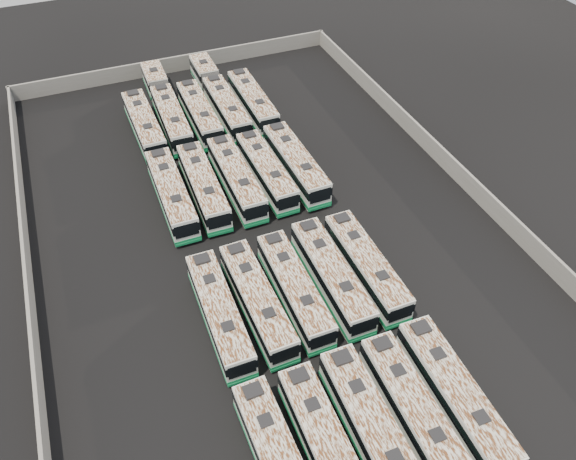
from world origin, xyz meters
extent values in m
plane|color=black|center=(0.00, 0.00, 0.00)|extent=(140.00, 140.00, 0.00)
cube|color=slate|center=(0.00, 36.30, 1.10)|extent=(45.20, 0.30, 2.20)
cube|color=slate|center=(22.30, 0.00, 1.10)|extent=(0.30, 73.20, 2.20)
cube|color=slate|center=(-22.30, 0.00, 1.10)|extent=(0.30, 73.20, 2.20)
cube|color=beige|center=(-7.68, -22.91, 3.14)|extent=(2.68, 11.84, 0.07)
cube|color=black|center=(-7.73, -20.27, 3.24)|extent=(0.97, 0.97, 0.14)
cube|color=black|center=(-7.77, -17.86, 3.29)|extent=(1.32, 1.13, 0.26)
cylinder|color=black|center=(-8.82, -19.08, 0.50)|extent=(0.30, 1.01, 1.00)
cylinder|color=black|center=(-6.68, -19.04, 0.50)|extent=(0.30, 1.01, 1.00)
cube|color=silver|center=(-4.31, -23.03, 1.73)|extent=(2.59, 12.05, 2.76)
cube|color=#107642|center=(-4.31, -23.03, 0.72)|extent=(2.64, 12.10, 0.42)
cube|color=black|center=(-4.31, -23.03, 2.19)|extent=(2.65, 12.11, 0.92)
cube|color=beige|center=(-4.31, -23.03, 3.14)|extent=(2.53, 11.81, 0.07)
cube|color=black|center=(-4.29, -20.38, 3.24)|extent=(0.96, 0.96, 0.14)
cube|color=black|center=(-4.28, -17.97, 3.29)|extent=(1.31, 1.11, 0.26)
cylinder|color=black|center=(-5.36, -19.17, 0.50)|extent=(0.29, 1.00, 1.00)
cylinder|color=black|center=(-3.21, -19.18, 0.50)|extent=(0.29, 1.00, 1.00)
cube|color=silver|center=(-0.85, -23.09, 1.80)|extent=(2.81, 12.53, 2.86)
cube|color=#107642|center=(-0.85, -23.09, 0.75)|extent=(2.86, 12.59, 0.44)
cube|color=black|center=(-0.85, -23.09, 2.27)|extent=(2.87, 12.60, 0.96)
cube|color=beige|center=(-0.85, -23.09, 3.26)|extent=(2.75, 12.28, 0.07)
cube|color=black|center=(-0.89, -25.84, 3.36)|extent=(1.01, 1.01, 0.15)
cube|color=black|center=(-0.80, -20.34, 3.36)|extent=(1.01, 1.01, 0.15)
cube|color=black|center=(-0.76, -17.84, 3.41)|extent=(1.37, 1.17, 0.27)
cylinder|color=black|center=(-1.90, -19.07, 0.52)|extent=(0.31, 1.05, 1.04)
cylinder|color=black|center=(0.33, -19.11, 0.52)|extent=(0.31, 1.05, 1.04)
cube|color=silver|center=(2.56, -22.90, 1.74)|extent=(2.73, 12.12, 2.77)
cube|color=#107642|center=(2.56, -22.90, 0.72)|extent=(2.78, 12.17, 0.42)
cube|color=black|center=(2.56, -22.90, 2.19)|extent=(2.79, 12.18, 0.93)
cube|color=beige|center=(2.56, -22.90, 3.15)|extent=(2.68, 11.88, 0.07)
cube|color=black|center=(2.52, -25.56, 3.25)|extent=(0.97, 0.97, 0.14)
cube|color=black|center=(2.61, -20.24, 3.25)|extent=(0.97, 0.97, 0.14)
cube|color=black|center=(2.65, -17.83, 3.30)|extent=(1.33, 1.13, 0.26)
cylinder|color=black|center=(1.56, -19.01, 0.50)|extent=(0.30, 1.01, 1.01)
cylinder|color=black|center=(3.71, -19.05, 0.50)|extent=(0.30, 1.01, 1.01)
cube|color=silver|center=(6.00, -22.90, 1.78)|extent=(2.86, 12.46, 2.84)
cube|color=#107642|center=(6.00, -22.90, 0.74)|extent=(2.91, 12.51, 0.43)
cube|color=black|center=(6.00, -22.90, 2.25)|extent=(2.92, 12.52, 0.95)
cube|color=beige|center=(6.00, -22.90, 3.24)|extent=(2.80, 12.21, 0.07)
cube|color=black|center=(5.94, -25.63, 3.34)|extent=(1.00, 1.00, 0.14)
cube|color=black|center=(6.06, -20.17, 3.34)|extent=(1.00, 1.00, 0.14)
cube|color=black|center=(6.11, -17.69, 3.39)|extent=(1.37, 1.17, 0.27)
cylinder|color=black|center=(4.81, -26.85, 0.52)|extent=(0.31, 1.04, 1.03)
cylinder|color=black|center=(7.02, -26.90, 0.52)|extent=(0.31, 1.04, 1.03)
cylinder|color=black|center=(4.98, -18.91, 0.52)|extent=(0.31, 1.04, 1.03)
cylinder|color=black|center=(7.19, -18.96, 0.52)|extent=(0.31, 1.04, 1.03)
cube|color=silver|center=(-7.67, -9.16, 1.73)|extent=(2.64, 12.06, 2.76)
cube|color=#107642|center=(-7.67, -9.16, 0.72)|extent=(2.69, 12.12, 0.42)
cube|color=black|center=(-7.67, -9.16, 2.19)|extent=(2.70, 12.13, 0.92)
cube|color=black|center=(-7.73, -15.20, 2.06)|extent=(2.21, 0.08, 1.45)
cube|color=#107642|center=(-7.73, -15.20, 0.52)|extent=(2.51, 0.13, 0.28)
cube|color=beige|center=(-7.67, -9.16, 3.14)|extent=(2.59, 11.82, 0.07)
cube|color=black|center=(-7.69, -11.81, 3.24)|extent=(0.96, 0.96, 0.14)
cube|color=black|center=(-7.64, -6.51, 3.24)|extent=(0.96, 0.96, 0.14)
cube|color=black|center=(-7.61, -4.11, 3.29)|extent=(1.32, 1.12, 0.26)
cylinder|color=black|center=(-8.78, -13.00, 0.50)|extent=(0.29, 1.01, 1.00)
cylinder|color=black|center=(-6.63, -13.03, 0.50)|extent=(0.29, 1.01, 1.00)
cylinder|color=black|center=(-8.70, -5.30, 0.50)|extent=(0.29, 1.01, 1.00)
cylinder|color=black|center=(-6.55, -5.32, 0.50)|extent=(0.29, 1.01, 1.00)
cube|color=silver|center=(-4.33, -9.13, 1.74)|extent=(2.79, 12.18, 2.78)
cube|color=#107642|center=(-4.33, -9.13, 0.73)|extent=(2.84, 12.23, 0.42)
cube|color=black|center=(-4.33, -9.13, 2.20)|extent=(2.85, 12.24, 0.93)
cube|color=black|center=(-4.20, -15.22, 2.07)|extent=(2.22, 0.11, 1.47)
cube|color=#107642|center=(-4.20, -15.22, 0.53)|extent=(2.53, 0.15, 0.28)
cube|color=beige|center=(-4.33, -9.13, 3.16)|extent=(2.73, 11.94, 0.07)
cube|color=black|center=(-4.27, -11.80, 3.27)|extent=(0.98, 0.98, 0.14)
cube|color=black|center=(-4.39, -6.47, 3.27)|extent=(0.98, 0.98, 0.14)
cube|color=black|center=(-4.44, -4.04, 3.32)|extent=(1.34, 1.14, 0.26)
cylinder|color=black|center=(-5.33, -13.04, 0.51)|extent=(0.30, 1.02, 1.01)
cylinder|color=black|center=(-3.16, -12.99, 0.51)|extent=(0.30, 1.02, 1.01)
cylinder|color=black|center=(-5.49, -5.28, 0.51)|extent=(0.30, 1.02, 1.01)
cylinder|color=black|center=(-3.33, -5.23, 0.51)|extent=(0.30, 1.02, 1.01)
cube|color=silver|center=(-0.90, -9.09, 1.72)|extent=(2.56, 11.98, 2.74)
cube|color=#107642|center=(-0.90, -9.09, 0.72)|extent=(2.61, 12.03, 0.42)
cube|color=black|center=(-0.90, -9.09, 2.17)|extent=(2.62, 12.04, 0.92)
cube|color=black|center=(-0.93, -15.09, 2.04)|extent=(2.19, 0.07, 1.45)
cube|color=#107642|center=(-0.93, -15.09, 0.52)|extent=(2.49, 0.11, 0.28)
cube|color=beige|center=(-0.90, -9.09, 3.12)|extent=(2.51, 11.74, 0.07)
cube|color=black|center=(-0.91, -11.72, 3.22)|extent=(0.95, 0.95, 0.14)
cube|color=black|center=(-0.88, -6.45, 3.22)|extent=(0.95, 0.95, 0.14)
cube|color=black|center=(-0.87, -4.06, 3.27)|extent=(1.30, 1.10, 0.26)
cylinder|color=black|center=(-1.98, -12.91, 0.50)|extent=(0.28, 1.00, 1.00)
cylinder|color=black|center=(0.15, -12.92, 0.50)|extent=(0.28, 1.00, 1.00)
cylinder|color=black|center=(-1.94, -5.25, 0.50)|extent=(0.28, 1.00, 1.00)
cylinder|color=black|center=(0.19, -5.26, 0.50)|extent=(0.28, 1.00, 1.00)
cube|color=silver|center=(2.68, -8.96, 1.78)|extent=(2.62, 12.36, 2.83)
cube|color=#107642|center=(2.68, -8.96, 0.74)|extent=(2.67, 12.41, 0.43)
cube|color=black|center=(2.68, -8.96, 2.24)|extent=(2.68, 12.42, 0.95)
cube|color=black|center=(2.66, -15.16, 2.11)|extent=(2.26, 0.07, 1.49)
cube|color=#107642|center=(2.66, -15.16, 0.54)|extent=(2.57, 0.11, 0.29)
cube|color=beige|center=(2.68, -8.96, 3.22)|extent=(2.57, 12.11, 0.07)
cube|color=black|center=(2.67, -11.68, 3.32)|extent=(0.98, 0.98, 0.14)
cube|color=black|center=(2.69, -6.25, 3.32)|extent=(0.98, 0.98, 0.14)
cube|color=black|center=(2.70, -3.78, 3.38)|extent=(1.34, 1.14, 0.27)
cylinder|color=black|center=(1.57, -12.91, 0.51)|extent=(0.29, 1.03, 1.03)
cylinder|color=black|center=(3.77, -12.92, 0.51)|extent=(0.29, 1.03, 1.03)
cylinder|color=black|center=(1.60, -5.01, 0.51)|extent=(0.29, 1.03, 1.03)
cylinder|color=black|center=(3.80, -5.02, 0.51)|extent=(0.29, 1.03, 1.03)
cube|color=silver|center=(6.08, -9.03, 1.74)|extent=(2.54, 12.09, 2.77)
cube|color=#107642|center=(6.08, -9.03, 0.73)|extent=(2.59, 12.14, 0.42)
cube|color=black|center=(6.08, -9.03, 2.20)|extent=(2.60, 12.15, 0.93)
cube|color=black|center=(6.10, -15.09, 2.07)|extent=(2.22, 0.06, 1.46)
cube|color=#107642|center=(6.10, -15.09, 0.52)|extent=(2.52, 0.11, 0.28)
cube|color=beige|center=(6.08, -9.03, 3.15)|extent=(2.49, 11.85, 0.07)
cube|color=black|center=(6.09, -11.69, 3.25)|extent=(0.96, 0.96, 0.14)
cube|color=black|center=(6.08, -6.37, 3.25)|extent=(0.96, 0.96, 0.14)
cube|color=black|center=(6.07, -3.95, 3.30)|extent=(1.31, 1.11, 0.26)
cylinder|color=black|center=(5.01, -12.90, 0.50)|extent=(0.28, 1.01, 1.01)
cylinder|color=black|center=(7.17, -12.90, 0.50)|extent=(0.28, 1.01, 1.01)
cylinder|color=black|center=(5.00, -5.16, 0.50)|extent=(0.28, 1.01, 1.01)
cylinder|color=black|center=(7.15, -5.16, 0.50)|extent=(0.28, 1.01, 1.01)
cube|color=silver|center=(-7.71, 7.41, 1.80)|extent=(2.66, 12.51, 2.87)
cube|color=#107642|center=(-7.71, 7.41, 0.75)|extent=(2.71, 12.56, 0.44)
cube|color=black|center=(-7.71, 7.41, 2.27)|extent=(2.72, 12.57, 0.96)
cube|color=black|center=(-7.73, 1.14, 2.14)|extent=(2.29, 0.07, 1.51)
cube|color=#107642|center=(-7.73, 1.14, 0.54)|extent=(2.61, 0.11, 0.29)
cube|color=beige|center=(-7.71, 7.41, 3.26)|extent=(2.60, 12.26, 0.07)
cube|color=black|center=(-7.72, 4.66, 3.37)|extent=(0.99, 0.99, 0.15)
cube|color=black|center=(-7.70, 10.16, 3.37)|extent=(0.99, 0.99, 0.15)
cube|color=black|center=(-7.69, 12.66, 3.42)|extent=(1.36, 1.15, 0.27)
cylinder|color=black|center=(-8.84, 3.41, 0.52)|extent=(0.30, 1.04, 1.04)
cylinder|color=black|center=(-6.61, 3.40, 0.52)|extent=(0.30, 1.04, 1.04)
cylinder|color=black|center=(-8.81, 11.41, 0.52)|extent=(0.30, 1.04, 1.04)
cylinder|color=black|center=(-6.58, 11.41, 0.52)|extent=(0.30, 1.04, 1.04)
cube|color=silver|center=(-4.34, 7.40, 1.78)|extent=(2.82, 12.40, 2.83)
cube|color=#107642|center=(-4.34, 7.40, 0.74)|extent=(2.87, 12.45, 0.43)
cube|color=black|center=(-4.34, 7.40, 2.24)|extent=(2.88, 12.46, 0.95)
cube|color=black|center=(-4.47, 1.21, 2.11)|extent=(2.27, 0.11, 1.49)
cube|color=#107642|center=(-4.47, 1.21, 0.54)|extent=(2.57, 0.15, 0.29)
cube|color=beige|center=(-4.34, 7.40, 3.22)|extent=(2.76, 12.15, 0.07)
cube|color=black|center=(-4.40, 4.69, 3.32)|extent=(1.00, 1.00, 0.14)
cube|color=black|center=(-4.29, 10.12, 3.32)|extent=(1.00, 1.00, 0.14)
cube|color=black|center=(-4.24, 12.59, 3.38)|extent=(1.36, 1.16, 0.27)
cylinder|color=black|center=(-5.52, 3.47, 0.51)|extent=(0.31, 1.03, 1.03)
cylinder|color=black|center=(-3.32, 3.43, 0.51)|extent=(0.31, 1.03, 1.03)
cylinder|color=black|center=(-5.36, 11.38, 0.51)|extent=(0.31, 1.03, 1.03)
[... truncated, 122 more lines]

